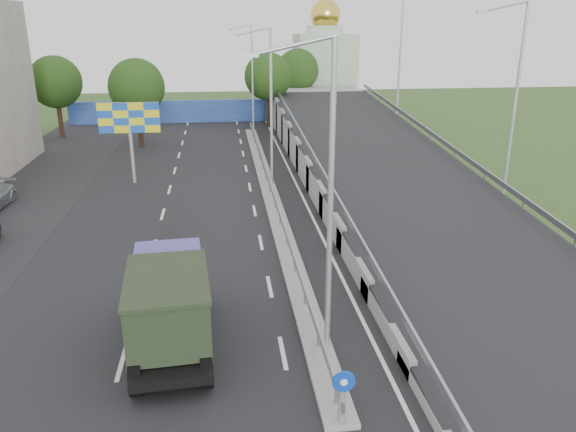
{
  "coord_description": "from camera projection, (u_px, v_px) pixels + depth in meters",
  "views": [
    {
      "loc": [
        -2.98,
        -10.2,
        10.63
      ],
      "look_at": [
        -0.1,
        13.68,
        2.2
      ],
      "focal_mm": 35.0,
      "sensor_mm": 36.0,
      "label": 1
    }
  ],
  "objects": [
    {
      "name": "tree_ramp_far",
      "position": [
        298.0,
        70.0,
        63.91
      ],
      "size": [
        4.8,
        4.8,
        7.6
      ],
      "color": "black",
      "rests_on": "ground"
    },
    {
      "name": "lamp_post_far",
      "position": [
        250.0,
        72.0,
        54.6
      ],
      "size": [
        2.74,
        0.18,
        10.08
      ],
      "color": "#B2B5B7",
      "rests_on": "median"
    },
    {
      "name": "tree_left_mid",
      "position": [
        137.0,
        87.0,
        48.05
      ],
      "size": [
        4.8,
        4.8,
        7.6
      ],
      "color": "black",
      "rests_on": "ground"
    },
    {
      "name": "road_surface",
      "position": [
        224.0,
        218.0,
        31.81
      ],
      "size": [
        26.0,
        90.0,
        0.04
      ],
      "primitive_type": "cube",
      "color": "black",
      "rests_on": "ground"
    },
    {
      "name": "overpass_ramp",
      "position": [
        386.0,
        165.0,
        36.17
      ],
      "size": [
        10.0,
        50.0,
        3.5
      ],
      "color": "gray",
      "rests_on": "ground"
    },
    {
      "name": "blue_wall",
      "position": [
        211.0,
        111.0,
        61.28
      ],
      "size": [
        30.0,
        0.5,
        2.4
      ],
      "primitive_type": "cube",
      "color": "#283293",
      "rests_on": "ground"
    },
    {
      "name": "median",
      "position": [
        270.0,
        194.0,
        35.86
      ],
      "size": [
        1.0,
        44.0,
        0.2
      ],
      "primitive_type": "cube",
      "color": "gray",
      "rests_on": "ground"
    },
    {
      "name": "sign_bollard",
      "position": [
        343.0,
        397.0,
        15.11
      ],
      "size": [
        0.64,
        0.23,
        1.67
      ],
      "color": "black",
      "rests_on": "median"
    },
    {
      "name": "church",
      "position": [
        324.0,
        66.0,
        69.0
      ],
      "size": [
        7.0,
        7.0,
        13.8
      ],
      "color": "#B2CCAD",
      "rests_on": "ground"
    },
    {
      "name": "lamp_post_near",
      "position": [
        325.0,
        187.0,
        17.12
      ],
      "size": [
        2.74,
        0.18,
        10.08
      ],
      "color": "#B2B5B7",
      "rests_on": "median"
    },
    {
      "name": "lamp_post_mid",
      "position": [
        268.0,
        100.0,
        35.86
      ],
      "size": [
        2.74,
        0.18,
        10.08
      ],
      "color": "#B2B5B7",
      "rests_on": "median"
    },
    {
      "name": "median_guardrail",
      "position": [
        270.0,
        184.0,
        35.65
      ],
      "size": [
        0.09,
        44.0,
        0.71
      ],
      "color": "gray",
      "rests_on": "median"
    },
    {
      "name": "dump_truck",
      "position": [
        169.0,
        301.0,
        18.96
      ],
      "size": [
        2.96,
        6.83,
        2.94
      ],
      "rotation": [
        0.0,
        0.0,
        0.07
      ],
      "color": "black",
      "rests_on": "ground"
    },
    {
      "name": "tree_left_far",
      "position": [
        55.0,
        82.0,
        51.82
      ],
      "size": [
        4.8,
        4.8,
        7.6
      ],
      "color": "black",
      "rests_on": "ground"
    },
    {
      "name": "billboard",
      "position": [
        129.0,
        122.0,
        37.24
      ],
      "size": [
        4.0,
        0.24,
        5.5
      ],
      "color": "#B2B5B7",
      "rests_on": "ground"
    },
    {
      "name": "tree_median_far",
      "position": [
        268.0,
        77.0,
        56.9
      ],
      "size": [
        4.8,
        4.8,
        7.6
      ],
      "color": "black",
      "rests_on": "ground"
    }
  ]
}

